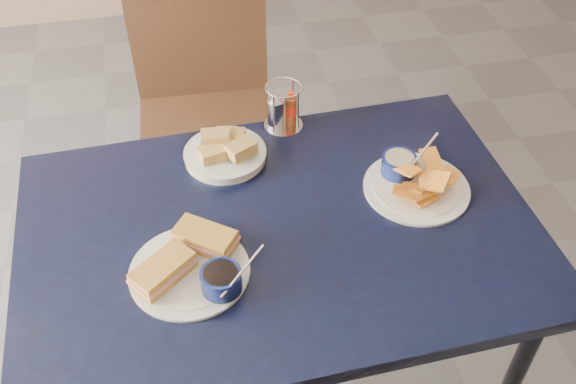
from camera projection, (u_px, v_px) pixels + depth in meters
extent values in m
plane|color=#4F5054|center=(226.00, 377.00, 2.08)|extent=(6.00, 6.00, 0.00)
cube|color=black|center=(279.00, 232.00, 1.55)|extent=(1.26, 0.86, 0.04)
cylinder|color=black|center=(88.00, 264.00, 1.96)|extent=(0.04, 0.04, 0.71)
cylinder|color=black|center=(419.00, 212.00, 2.12)|extent=(0.04, 0.04, 0.71)
cube|color=black|center=(209.00, 128.00, 2.25)|extent=(0.49, 0.47, 0.04)
cylinder|color=black|center=(168.00, 221.00, 2.27)|extent=(0.04, 0.04, 0.46)
cylinder|color=black|center=(273.00, 206.00, 2.32)|extent=(0.04, 0.04, 0.46)
cylinder|color=black|center=(161.00, 157.00, 2.52)|extent=(0.04, 0.04, 0.46)
cylinder|color=black|center=(256.00, 144.00, 2.58)|extent=(0.04, 0.04, 0.46)
cube|color=black|center=(195.00, 31.00, 2.20)|extent=(0.47, 0.07, 0.49)
cylinder|color=white|center=(189.00, 271.00, 1.43)|extent=(0.27, 0.27, 0.01)
cylinder|color=white|center=(189.00, 270.00, 1.43)|extent=(0.22, 0.22, 0.00)
cube|color=gold|center=(163.00, 270.00, 1.40)|extent=(0.15, 0.14, 0.04)
cube|color=#DB8A86|center=(164.00, 272.00, 1.40)|extent=(0.16, 0.15, 0.01)
cube|color=gold|center=(205.00, 238.00, 1.46)|extent=(0.15, 0.14, 0.04)
cube|color=#DB8A86|center=(205.00, 239.00, 1.47)|extent=(0.16, 0.15, 0.01)
cylinder|color=#0A123A|center=(221.00, 280.00, 1.37)|extent=(0.09, 0.09, 0.05)
cylinder|color=black|center=(221.00, 275.00, 1.36)|extent=(0.08, 0.08, 0.01)
cylinder|color=silver|center=(242.00, 271.00, 1.34)|extent=(0.11, 0.07, 0.08)
cylinder|color=white|center=(416.00, 188.00, 1.63)|extent=(0.27, 0.27, 0.01)
cylinder|color=white|center=(417.00, 186.00, 1.62)|extent=(0.22, 0.22, 0.00)
cube|color=orange|center=(413.00, 191.00, 1.61)|extent=(0.08, 0.08, 0.03)
cube|color=orange|center=(424.00, 199.00, 1.58)|extent=(0.08, 0.07, 0.01)
cube|color=orange|center=(405.00, 196.00, 1.58)|extent=(0.08, 0.07, 0.03)
cube|color=orange|center=(419.00, 194.00, 1.58)|extent=(0.08, 0.07, 0.01)
cube|color=orange|center=(439.00, 178.00, 1.61)|extent=(0.07, 0.08, 0.03)
cube|color=orange|center=(405.00, 167.00, 1.64)|extent=(0.08, 0.08, 0.01)
cube|color=orange|center=(448.00, 178.00, 1.60)|extent=(0.08, 0.08, 0.02)
cube|color=orange|center=(431.00, 161.00, 1.64)|extent=(0.05, 0.06, 0.02)
cube|color=orange|center=(427.00, 183.00, 1.57)|extent=(0.07, 0.08, 0.02)
cube|color=orange|center=(407.00, 171.00, 1.60)|extent=(0.07, 0.08, 0.02)
cube|color=orange|center=(438.00, 185.00, 1.56)|extent=(0.07, 0.08, 0.03)
cylinder|color=#0A123A|center=(399.00, 165.00, 1.64)|extent=(0.09, 0.09, 0.05)
cylinder|color=beige|center=(399.00, 160.00, 1.63)|extent=(0.08, 0.08, 0.01)
cylinder|color=silver|center=(420.00, 155.00, 1.61)|extent=(0.11, 0.07, 0.08)
cylinder|color=white|center=(225.00, 156.00, 1.71)|extent=(0.22, 0.22, 0.02)
cylinder|color=white|center=(225.00, 153.00, 1.70)|extent=(0.18, 0.18, 0.00)
cube|color=tan|center=(214.00, 153.00, 1.67)|extent=(0.08, 0.06, 0.03)
cube|color=tan|center=(230.00, 137.00, 1.71)|extent=(0.09, 0.07, 0.03)
cube|color=tan|center=(241.00, 149.00, 1.67)|extent=(0.09, 0.08, 0.03)
cube|color=tan|center=(215.00, 138.00, 1.69)|extent=(0.08, 0.06, 0.03)
cylinder|color=silver|center=(283.00, 125.00, 1.82)|extent=(0.11, 0.11, 0.01)
cylinder|color=silver|center=(293.00, 97.00, 1.80)|extent=(0.01, 0.01, 0.13)
cylinder|color=silver|center=(269.00, 100.00, 1.79)|extent=(0.01, 0.01, 0.13)
cylinder|color=silver|center=(274.00, 115.00, 1.74)|extent=(0.01, 0.01, 0.13)
cylinder|color=silver|center=(298.00, 111.00, 1.75)|extent=(0.01, 0.01, 0.13)
torus|color=silver|center=(283.00, 88.00, 1.73)|extent=(0.10, 0.10, 0.00)
cylinder|color=silver|center=(276.00, 113.00, 1.78)|extent=(0.05, 0.05, 0.08)
cone|color=silver|center=(275.00, 97.00, 1.74)|extent=(0.04, 0.04, 0.02)
cylinder|color=brown|center=(291.00, 110.00, 1.79)|extent=(0.03, 0.03, 0.08)
cylinder|color=#B01F0A|center=(291.00, 110.00, 1.79)|extent=(0.03, 0.03, 0.03)
cylinder|color=#B01F0A|center=(291.00, 95.00, 1.76)|extent=(0.02, 0.02, 0.02)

